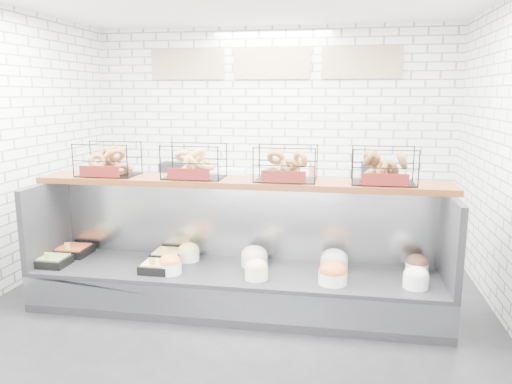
# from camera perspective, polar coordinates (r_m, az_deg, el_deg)

# --- Properties ---
(ground) EXTENTS (5.50, 5.50, 0.00)m
(ground) POSITION_cam_1_polar(r_m,az_deg,el_deg) (4.82, -3.12, -14.52)
(ground) COLOR black
(ground) RESTS_ON ground
(room_shell) EXTENTS (5.02, 5.51, 3.01)m
(room_shell) POSITION_cam_1_polar(r_m,az_deg,el_deg) (4.94, -1.77, 10.80)
(room_shell) COLOR white
(room_shell) RESTS_ON ground
(display_case) EXTENTS (4.00, 0.90, 1.20)m
(display_case) POSITION_cam_1_polar(r_m,az_deg,el_deg) (5.00, -2.12, -9.46)
(display_case) COLOR black
(display_case) RESTS_ON ground
(bagel_shelf) EXTENTS (4.10, 0.50, 0.40)m
(bagel_shelf) POSITION_cam_1_polar(r_m,az_deg,el_deg) (4.91, -1.90, 2.81)
(bagel_shelf) COLOR #4E2410
(bagel_shelf) RESTS_ON display_case
(prep_counter) EXTENTS (4.00, 0.60, 1.20)m
(prep_counter) POSITION_cam_1_polar(r_m,az_deg,el_deg) (6.93, 1.35, -2.38)
(prep_counter) COLOR #93969B
(prep_counter) RESTS_ON ground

